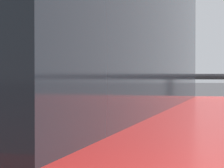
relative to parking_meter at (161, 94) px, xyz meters
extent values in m
cylinder|color=slate|center=(0.00, 0.00, -0.48)|extent=(0.07, 0.07, 0.99)
cylinder|color=#939699|center=(0.00, 0.00, 0.14)|extent=(0.17, 0.17, 0.26)
sphere|color=silver|center=(0.00, 0.00, 0.30)|extent=(0.16, 0.16, 0.16)
cube|color=black|center=(0.01, -0.09, 0.20)|extent=(0.09, 0.02, 0.07)
cube|color=red|center=(0.01, -0.09, 0.10)|extent=(0.10, 0.02, 0.09)
cylinder|color=brown|center=(-0.78, 0.15, -0.54)|extent=(0.15, 0.15, 0.86)
cylinder|color=brown|center=(-0.59, 0.12, -0.54)|extent=(0.15, 0.15, 0.86)
cube|color=maroon|center=(-0.69, 0.14, 0.21)|extent=(0.47, 0.28, 0.65)
sphere|color=brown|center=(-0.69, 0.14, 0.66)|extent=(0.23, 0.23, 0.23)
cylinder|color=maroon|center=(-0.95, 0.17, 0.23)|extent=(0.09, 0.09, 0.61)
cylinder|color=maroon|center=(-0.39, 0.29, 0.34)|extent=(0.15, 0.49, 0.51)
cylinder|color=black|center=(-0.02, 1.91, 0.11)|extent=(24.00, 0.06, 0.06)
cylinder|color=black|center=(-0.02, 1.91, -0.38)|extent=(24.00, 0.05, 0.05)
cylinder|color=black|center=(-0.94, 1.91, -0.43)|extent=(0.06, 0.06, 1.09)
camera|label=1|loc=(0.51, -3.12, 0.12)|focal=75.14mm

